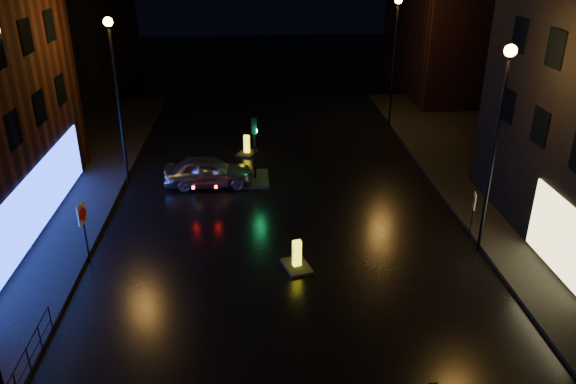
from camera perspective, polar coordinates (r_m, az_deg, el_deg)
name	(u,v)px	position (r m, az deg, el deg)	size (l,w,h in m)	color
ground	(301,362)	(17.87, 1.30, -16.88)	(120.00, 120.00, 0.00)	black
building_far_left	(65,0)	(50.71, -21.73, 17.70)	(8.00, 16.00, 14.00)	black
building_far_right	(455,14)	(48.46, 16.60, 16.92)	(8.00, 14.00, 12.00)	black
street_lamp_lfar	(115,77)	(28.75, -17.14, 11.06)	(0.44, 0.44, 8.37)	black
street_lamp_rnear	(499,122)	(22.22, 20.63, 6.70)	(0.44, 0.44, 8.37)	black
street_lamp_rfar	(395,44)	(36.96, 10.83, 14.59)	(0.44, 0.44, 8.37)	black
traffic_signal	(255,171)	(29.56, -3.36, 2.15)	(1.40, 2.40, 3.45)	black
guard_railing	(14,380)	(17.90, -26.05, -16.75)	(0.05, 6.04, 1.00)	black
silver_hatchback	(209,171)	(29.05, -8.07, 2.09)	(1.81, 4.50, 1.53)	#9D9FA4
bollard_near	(297,262)	(21.98, 0.91, -7.10)	(1.26, 1.57, 1.19)	black
bollard_far	(247,150)	(33.20, -4.20, 4.28)	(1.33, 1.56, 1.16)	black
road_sign_left	(83,219)	(23.00, -20.13, -2.57)	(0.19, 0.61, 2.52)	black
road_sign_right	(474,205)	(24.73, 18.37, -1.24)	(0.17, 0.49, 2.06)	black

